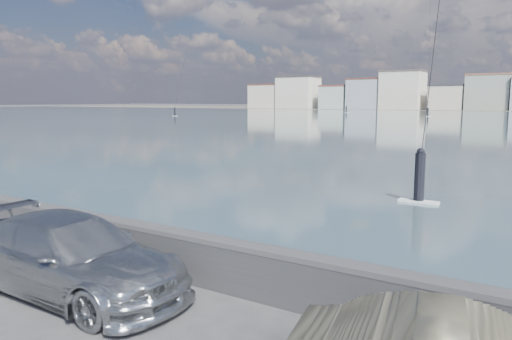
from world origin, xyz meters
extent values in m
plane|color=#333335|center=(0.00, 0.00, 0.00)|extent=(700.00, 700.00, 0.00)
cube|color=#28282B|center=(0.00, 2.70, 0.45)|extent=(400.00, 0.35, 0.90)
cylinder|color=#28282B|center=(0.00, 2.70, 0.90)|extent=(400.00, 0.36, 0.36)
cube|color=beige|center=(-112.00, 186.00, 5.00)|extent=(14.00, 11.00, 10.00)
cube|color=#562D23|center=(-112.00, 186.00, 10.30)|extent=(14.28, 11.22, 0.60)
cube|color=beige|center=(-96.50, 186.00, 6.50)|extent=(16.00, 12.00, 13.00)
cube|color=#383330|center=(-96.50, 186.00, 13.30)|extent=(16.32, 12.24, 0.60)
cube|color=#B7C6BC|center=(-79.00, 186.00, 4.50)|extent=(11.00, 10.00, 9.00)
cube|color=brown|center=(-79.00, 186.00, 9.30)|extent=(11.22, 10.20, 0.60)
cube|color=#9EA8B7|center=(-66.00, 186.00, 5.75)|extent=(13.00, 11.00, 11.50)
cube|color=#562D23|center=(-66.00, 186.00, 11.80)|extent=(13.26, 11.22, 0.60)
cube|color=beige|center=(-51.50, 186.00, 7.00)|extent=(15.00, 12.00, 14.00)
cube|color=#4C423D|center=(-51.50, 186.00, 14.30)|extent=(15.30, 12.24, 0.60)
cube|color=beige|center=(-35.00, 186.00, 4.25)|extent=(12.00, 10.00, 8.50)
cube|color=#2D2D33|center=(-35.00, 186.00, 8.80)|extent=(12.24, 10.20, 0.60)
cube|color=gray|center=(-21.50, 186.00, 6.00)|extent=(14.00, 11.00, 12.00)
cube|color=brown|center=(-21.50, 186.00, 12.30)|extent=(14.28, 11.22, 0.60)
imported|color=#A2A5A8|center=(-1.22, 0.99, 0.74)|extent=(5.11, 2.12, 1.48)
cube|color=white|center=(-22.31, 109.40, 0.05)|extent=(1.40, 0.42, 0.08)
cylinder|color=black|center=(-22.31, 109.40, 0.95)|extent=(0.36, 0.36, 1.70)
sphere|color=black|center=(-22.31, 109.40, 1.85)|extent=(0.28, 0.28, 0.28)
cylinder|color=black|center=(-23.83, 114.00, 15.99)|extent=(3.09, 9.23, 29.38)
cube|color=white|center=(-71.35, 80.72, 0.05)|extent=(1.40, 0.42, 0.08)
cylinder|color=black|center=(-71.35, 80.72, 0.95)|extent=(0.36, 0.36, 1.70)
sphere|color=black|center=(-71.35, 80.72, 1.85)|extent=(0.28, 0.28, 0.28)
cylinder|color=black|center=(-73.14, 88.02, 17.70)|extent=(3.63, 14.63, 32.82)
cube|color=white|center=(-50.60, 130.33, 0.05)|extent=(1.40, 0.42, 0.08)
cylinder|color=black|center=(-50.60, 130.33, 0.95)|extent=(0.36, 0.36, 1.70)
sphere|color=black|center=(-50.60, 130.33, 1.85)|extent=(0.28, 0.28, 0.28)
cylinder|color=black|center=(-49.40, 133.77, 17.73)|extent=(2.44, 6.93, 32.87)
cube|color=white|center=(1.98, 13.17, 0.05)|extent=(1.40, 0.42, 0.08)
cylinder|color=black|center=(1.98, 13.17, 0.95)|extent=(0.36, 0.36, 1.70)
sphere|color=black|center=(1.98, 13.17, 1.85)|extent=(0.28, 0.28, 0.28)
camera|label=1|loc=(6.71, -4.73, 3.67)|focal=35.00mm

